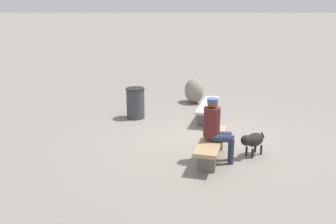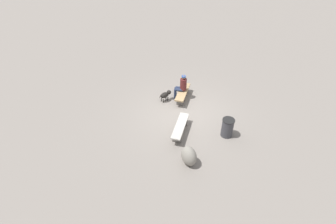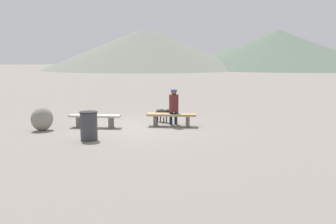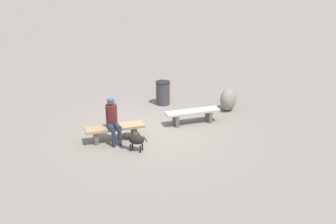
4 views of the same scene
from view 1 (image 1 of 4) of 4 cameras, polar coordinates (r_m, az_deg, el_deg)
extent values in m
cube|color=gray|center=(8.52, 6.06, -4.24)|extent=(210.00, 210.00, 0.06)
cube|color=#605B56|center=(10.32, 6.80, 0.77)|extent=(0.19, 0.39, 0.37)
cube|color=#605B56|center=(9.27, 5.75, -1.07)|extent=(0.19, 0.39, 0.37)
cube|color=#B2ADA3|center=(9.73, 6.34, 1.12)|extent=(1.78, 0.77, 0.06)
cube|color=#605B56|center=(7.84, 7.44, -4.52)|extent=(0.19, 0.34, 0.37)
cube|color=#605B56|center=(6.83, 6.11, -7.83)|extent=(0.19, 0.34, 0.37)
cube|color=#A3845B|center=(7.25, 6.88, -4.43)|extent=(1.75, 0.80, 0.08)
cylinder|color=#511E1E|center=(7.04, 6.90, -1.59)|extent=(0.32, 0.32, 0.58)
sphere|color=brown|center=(6.93, 7.01, 1.39)|extent=(0.20, 0.20, 0.20)
cylinder|color=#2D4C8C|center=(6.92, 7.03, 1.83)|extent=(0.21, 0.21, 0.07)
cylinder|color=#232D47|center=(7.05, 8.41, -4.13)|extent=(0.19, 0.41, 0.15)
cylinder|color=#232D47|center=(7.16, 9.91, -6.14)|extent=(0.11, 0.11, 0.52)
cylinder|color=#232D47|center=(7.22, 8.42, -3.62)|extent=(0.19, 0.41, 0.15)
cylinder|color=#232D47|center=(7.32, 9.88, -5.60)|extent=(0.11, 0.11, 0.52)
ellipsoid|color=black|center=(7.61, 13.51, -4.26)|extent=(0.51, 0.52, 0.28)
sphere|color=black|center=(7.38, 12.21, -4.39)|extent=(0.21, 0.21, 0.21)
cylinder|color=black|center=(7.55, 13.17, -6.39)|extent=(0.04, 0.04, 0.20)
cylinder|color=black|center=(7.64, 12.26, -6.06)|extent=(0.04, 0.04, 0.20)
cylinder|color=black|center=(7.77, 14.48, -5.80)|extent=(0.04, 0.04, 0.20)
cylinder|color=black|center=(7.85, 13.59, -5.49)|extent=(0.04, 0.04, 0.20)
cylinder|color=black|center=(7.81, 14.72, -3.50)|extent=(0.10, 0.11, 0.15)
cylinder|color=#38383D|center=(9.83, -5.15, 1.31)|extent=(0.49, 0.49, 0.80)
cylinder|color=black|center=(9.72, -5.21, 3.68)|extent=(0.52, 0.52, 0.03)
ellipsoid|color=gray|center=(11.34, 4.11, 3.35)|extent=(0.89, 0.82, 0.77)
camera|label=2|loc=(18.25, 5.65, 30.94)|focal=27.82mm
camera|label=3|loc=(14.80, -53.58, 7.71)|focal=40.37mm
camera|label=4|loc=(11.24, 82.76, 14.17)|focal=44.31mm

